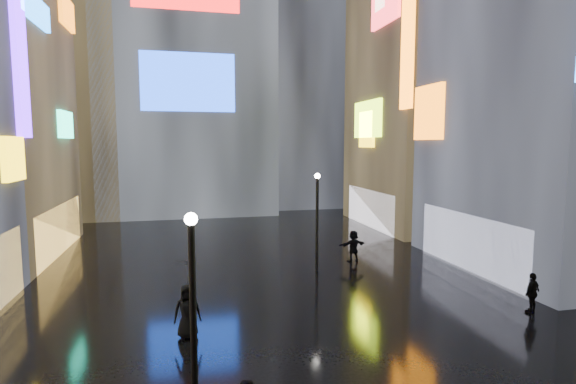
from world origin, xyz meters
name	(u,v)px	position (x,y,z in m)	size (l,w,h in m)	color
ground	(254,268)	(0.00, 20.00, 0.00)	(140.00, 140.00, 0.00)	black
building_right_far	(430,53)	(15.98, 30.00, 13.98)	(10.28, 12.00, 28.00)	black
tower_flank_right	(297,50)	(9.00, 46.00, 17.00)	(12.00, 12.00, 34.00)	black
tower_flank_left	(64,75)	(-14.00, 42.00, 13.00)	(10.00, 10.00, 26.00)	black
lamp_near	(193,310)	(-3.50, 6.59, 2.94)	(0.30, 0.30, 5.20)	black
lamp_far	(317,216)	(3.14, 18.68, 2.94)	(0.30, 0.30, 5.20)	black
pedestrian_3	(532,293)	(9.78, 11.09, 0.81)	(0.95, 0.40, 1.63)	black
pedestrian_4	(187,311)	(-3.62, 11.83, 0.95)	(0.93, 0.61, 1.91)	black
pedestrian_5	(353,246)	(5.73, 20.06, 0.90)	(1.67, 0.53, 1.80)	black
umbrella_2	(186,272)	(-3.62, 11.83, 2.35)	(0.97, 0.99, 0.89)	black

